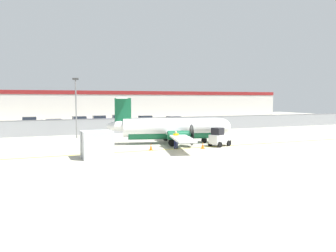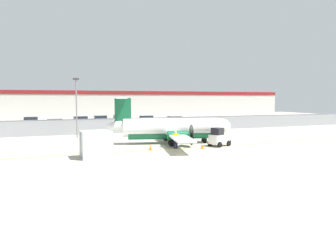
{
  "view_description": "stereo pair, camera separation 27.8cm",
  "coord_description": "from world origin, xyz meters",
  "px_view_note": "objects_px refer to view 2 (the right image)",
  "views": [
    {
      "loc": [
        -12.46,
        -26.48,
        4.78
      ],
      "look_at": [
        0.71,
        6.69,
        1.8
      ],
      "focal_mm": 35.0,
      "sensor_mm": 36.0,
      "label": 1
    },
    {
      "loc": [
        -12.2,
        -26.58,
        4.78
      ],
      "look_at": [
        0.71,
        6.69,
        1.8
      ],
      "focal_mm": 35.0,
      "sensor_mm": 36.0,
      "label": 2
    }
  ],
  "objects_px": {
    "parked_car_2": "(80,121)",
    "parked_car_4": "(120,119)",
    "baggage_tug": "(219,138)",
    "parked_car_6": "(174,121)",
    "ground_crew_worker": "(176,139)",
    "traffic_cone_near_left": "(151,147)",
    "parked_car_3": "(100,120)",
    "commuter_airplane": "(174,129)",
    "apron_light_pole": "(76,103)",
    "cargo_container": "(96,144)",
    "parked_car_1": "(56,124)",
    "traffic_cone_near_right": "(202,145)",
    "parked_car_5": "(147,120)",
    "parked_car_0": "(32,121)",
    "parked_car_7": "(209,121)"
  },
  "relations": [
    {
      "from": "traffic_cone_near_right",
      "to": "parked_car_2",
      "type": "height_order",
      "value": "parked_car_2"
    },
    {
      "from": "baggage_tug",
      "to": "cargo_container",
      "type": "distance_m",
      "value": 12.75
    },
    {
      "from": "traffic_cone_near_left",
      "to": "cargo_container",
      "type": "bearing_deg",
      "value": -158.38
    },
    {
      "from": "parked_car_2",
      "to": "parked_car_5",
      "type": "relative_size",
      "value": 1.03
    },
    {
      "from": "commuter_airplane",
      "to": "parked_car_5",
      "type": "xyz_separation_m",
      "value": [
        4.89,
        24.9,
        -0.71
      ]
    },
    {
      "from": "parked_car_4",
      "to": "ground_crew_worker",
      "type": "bearing_deg",
      "value": -91.44
    },
    {
      "from": "traffic_cone_near_right",
      "to": "parked_car_4",
      "type": "bearing_deg",
      "value": 90.36
    },
    {
      "from": "commuter_airplane",
      "to": "baggage_tug",
      "type": "xyz_separation_m",
      "value": [
        3.5,
        -3.59,
        -0.75
      ]
    },
    {
      "from": "parked_car_4",
      "to": "parked_car_5",
      "type": "relative_size",
      "value": 1.0
    },
    {
      "from": "parked_car_5",
      "to": "parked_car_0",
      "type": "bearing_deg",
      "value": 168.11
    },
    {
      "from": "cargo_container",
      "to": "parked_car_3",
      "type": "height_order",
      "value": "cargo_container"
    },
    {
      "from": "ground_crew_worker",
      "to": "traffic_cone_near_right",
      "type": "distance_m",
      "value": 2.65
    },
    {
      "from": "parked_car_2",
      "to": "parked_car_3",
      "type": "relative_size",
      "value": 1.04
    },
    {
      "from": "cargo_container",
      "to": "parked_car_1",
      "type": "relative_size",
      "value": 0.57
    },
    {
      "from": "parked_car_2",
      "to": "parked_car_5",
      "type": "distance_m",
      "value": 11.92
    },
    {
      "from": "ground_crew_worker",
      "to": "apron_light_pole",
      "type": "distance_m",
      "value": 14.98
    },
    {
      "from": "parked_car_3",
      "to": "parked_car_5",
      "type": "relative_size",
      "value": 0.99
    },
    {
      "from": "parked_car_2",
      "to": "parked_car_4",
      "type": "bearing_deg",
      "value": -169.85
    },
    {
      "from": "cargo_container",
      "to": "parked_car_6",
      "type": "height_order",
      "value": "cargo_container"
    },
    {
      "from": "baggage_tug",
      "to": "ground_crew_worker",
      "type": "relative_size",
      "value": 1.51
    },
    {
      "from": "commuter_airplane",
      "to": "traffic_cone_near_left",
      "type": "distance_m",
      "value": 5.33
    },
    {
      "from": "commuter_airplane",
      "to": "ground_crew_worker",
      "type": "height_order",
      "value": "commuter_airplane"
    },
    {
      "from": "ground_crew_worker",
      "to": "parked_car_7",
      "type": "xyz_separation_m",
      "value": [
        15.09,
        21.42,
        -0.06
      ]
    },
    {
      "from": "parked_car_4",
      "to": "parked_car_6",
      "type": "height_order",
      "value": "same"
    },
    {
      "from": "parked_car_7",
      "to": "parked_car_6",
      "type": "bearing_deg",
      "value": -30.08
    },
    {
      "from": "commuter_airplane",
      "to": "parked_car_1",
      "type": "xyz_separation_m",
      "value": [
        -11.12,
        20.68,
        -0.71
      ]
    },
    {
      "from": "traffic_cone_near_left",
      "to": "parked_car_0",
      "type": "relative_size",
      "value": 0.15
    },
    {
      "from": "traffic_cone_near_left",
      "to": "parked_car_6",
      "type": "height_order",
      "value": "parked_car_6"
    },
    {
      "from": "cargo_container",
      "to": "apron_light_pole",
      "type": "distance_m",
      "value": 14.79
    },
    {
      "from": "ground_crew_worker",
      "to": "traffic_cone_near_left",
      "type": "xyz_separation_m",
      "value": [
        -2.55,
        -0.06,
        -0.64
      ]
    },
    {
      "from": "baggage_tug",
      "to": "ground_crew_worker",
      "type": "bearing_deg",
      "value": 156.32
    },
    {
      "from": "parked_car_3",
      "to": "parked_car_0",
      "type": "bearing_deg",
      "value": -0.08
    },
    {
      "from": "traffic_cone_near_left",
      "to": "parked_car_1",
      "type": "distance_m",
      "value": 25.33
    },
    {
      "from": "traffic_cone_near_left",
      "to": "baggage_tug",
      "type": "bearing_deg",
      "value": -0.31
    },
    {
      "from": "baggage_tug",
      "to": "parked_car_6",
      "type": "relative_size",
      "value": 0.6
    },
    {
      "from": "cargo_container",
      "to": "parked_car_1",
      "type": "bearing_deg",
      "value": 92.78
    },
    {
      "from": "baggage_tug",
      "to": "parked_car_1",
      "type": "bearing_deg",
      "value": 98.66
    },
    {
      "from": "traffic_cone_near_left",
      "to": "parked_car_3",
      "type": "xyz_separation_m",
      "value": [
        0.65,
        31.96,
        0.58
      ]
    },
    {
      "from": "baggage_tug",
      "to": "parked_car_6",
      "type": "bearing_deg",
      "value": 55.71
    },
    {
      "from": "commuter_airplane",
      "to": "apron_light_pole",
      "type": "relative_size",
      "value": 2.19
    },
    {
      "from": "baggage_tug",
      "to": "traffic_cone_near_left",
      "type": "bearing_deg",
      "value": 157.28
    },
    {
      "from": "ground_crew_worker",
      "to": "parked_car_7",
      "type": "height_order",
      "value": "same"
    },
    {
      "from": "parked_car_1",
      "to": "parked_car_3",
      "type": "bearing_deg",
      "value": 40.19
    },
    {
      "from": "parked_car_1",
      "to": "parked_car_5",
      "type": "relative_size",
      "value": 1.01
    },
    {
      "from": "parked_car_6",
      "to": "parked_car_1",
      "type": "bearing_deg",
      "value": -2.74
    },
    {
      "from": "parked_car_4",
      "to": "apron_light_pole",
      "type": "height_order",
      "value": "apron_light_pole"
    },
    {
      "from": "baggage_tug",
      "to": "commuter_airplane",
      "type": "bearing_deg",
      "value": 111.83
    },
    {
      "from": "parked_car_4",
      "to": "cargo_container",
      "type": "bearing_deg",
      "value": -103.59
    },
    {
      "from": "traffic_cone_near_left",
      "to": "traffic_cone_near_right",
      "type": "distance_m",
      "value": 5.01
    },
    {
      "from": "parked_car_6",
      "to": "apron_light_pole",
      "type": "relative_size",
      "value": 0.59
    }
  ]
}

